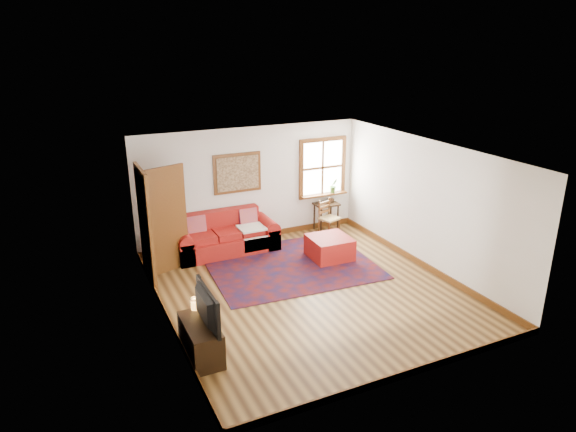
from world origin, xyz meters
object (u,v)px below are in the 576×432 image
ladder_back_chair (328,217)px  media_cabinet (201,340)px  side_table (326,208)px  red_leather_sofa (225,239)px  red_ottoman (329,248)px

ladder_back_chair → media_cabinet: (-3.90, -3.30, -0.19)m
side_table → ladder_back_chair: (-0.14, -0.32, -0.08)m
red_leather_sofa → red_ottoman: 2.18m
red_leather_sofa → media_cabinet: size_ratio=2.27×
red_leather_sofa → side_table: (2.52, 0.20, 0.25)m
media_cabinet → side_table: bearing=41.9°
red_ottoman → side_table: size_ratio=1.21×
media_cabinet → ladder_back_chair: bearing=40.3°
side_table → red_leather_sofa: bearing=-175.6°
red_ottoman → side_table: 1.64m
media_cabinet → red_leather_sofa: bearing=66.1°
red_leather_sofa → ladder_back_chair: (2.37, -0.13, 0.17)m
ladder_back_chair → media_cabinet: ladder_back_chair is taller
side_table → red_ottoman: bearing=-116.7°
red_ottoman → side_table: (0.73, 1.44, 0.30)m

